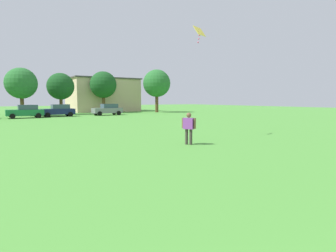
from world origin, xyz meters
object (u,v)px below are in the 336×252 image
tree_right (103,85)px  adult_bystander (189,126)px  parked_car_navy_2 (58,110)px  tree_center_right (61,86)px  parked_car_green_1 (26,111)px  tree_center_left (21,83)px  tree_far_right (157,83)px  parked_car_gray_3 (108,109)px  kite (199,33)px

tree_right → adult_bystander: bearing=-103.3°
parked_car_navy_2 → tree_center_right: bearing=-105.7°
parked_car_green_1 → tree_right: 16.45m
tree_center_left → tree_far_right: 22.13m
parked_car_green_1 → tree_center_right: bearing=-131.3°
parked_car_green_1 → tree_center_right: size_ratio=0.67×
parked_car_green_1 → tree_far_right: size_ratio=0.55×
adult_bystander → parked_car_gray_3: 29.66m
parked_car_navy_2 → tree_far_right: bearing=-167.0°
adult_bystander → tree_right: tree_right is taller
tree_center_left → tree_far_right: (22.12, -0.11, 0.64)m
adult_bystander → tree_center_right: (1.07, 34.80, 3.36)m
kite → tree_center_left: (-7.12, 31.06, -1.94)m
tree_center_left → tree_center_right: size_ratio=1.06×
tree_far_right → tree_right: bearing=158.7°
tree_far_right → parked_car_green_1: bearing=-167.0°
adult_bystander → parked_car_navy_2: (-0.51, 29.20, -0.15)m
tree_center_right → tree_far_right: size_ratio=0.83×
parked_car_gray_3 → tree_center_left: 12.49m
tree_center_right → parked_car_navy_2: bearing=-105.7°
parked_car_green_1 → parked_car_navy_2: size_ratio=1.00×
parked_car_gray_3 → tree_center_left: tree_center_left is taller
tree_right → parked_car_gray_3: bearing=-105.9°
kite → parked_car_green_1: (-7.28, 25.81, -5.69)m
tree_center_right → parked_car_gray_3: bearing=-47.3°
kite → parked_car_green_1: size_ratio=0.24×
parked_car_green_1 → tree_right: bearing=-147.3°
parked_car_gray_3 → tree_center_left: (-11.01, 4.55, 3.75)m
kite → parked_car_gray_3: 27.39m
kite → tree_right: (6.14, 34.41, -1.65)m
adult_bystander → parked_car_navy_2: bearing=-26.9°
kite → tree_center_left: kite is taller
parked_car_navy_2 → tree_far_right: 19.09m
kite → tree_center_right: bearing=92.7°
kite → parked_car_gray_3: size_ratio=0.24×
parked_car_navy_2 → tree_center_right: 6.79m
parked_car_green_1 → parked_car_navy_2: 4.30m
adult_bystander → parked_car_green_1: 28.62m
tree_center_left → tree_right: size_ratio=0.94×
tree_far_right → kite: bearing=-115.9°
parked_car_green_1 → parked_car_navy_2: (4.19, 0.97, 0.00)m
parked_car_green_1 → tree_right: (13.42, 8.61, 4.04)m
kite → tree_far_right: 34.42m
parked_car_gray_3 → tree_right: (2.25, 7.90, 4.04)m
adult_bystander → tree_right: (8.72, 36.84, 3.89)m
adult_bystander → tree_center_left: (-4.53, 33.49, 3.60)m
adult_bystander → tree_far_right: tree_far_right is taller
kite → tree_center_left: size_ratio=0.15×
tree_right → tree_center_right: bearing=-165.1°
parked_car_gray_3 → parked_car_green_1: bearing=3.6°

